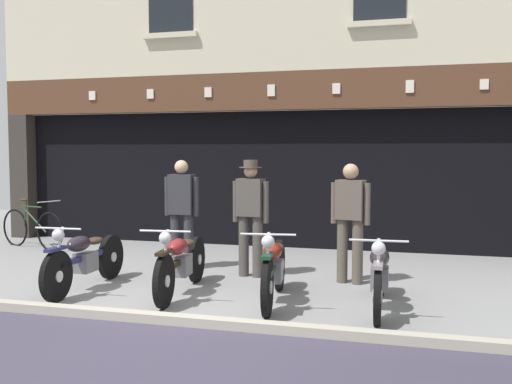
{
  "coord_description": "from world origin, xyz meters",
  "views": [
    {
      "loc": [
        2.68,
        -5.61,
        1.83
      ],
      "look_at": [
        0.31,
        2.82,
        1.23
      ],
      "focal_mm": 41.39,
      "sensor_mm": 36.0,
      "label": 1
    }
  ],
  "objects_px": {
    "motorcycle_center_left": "(181,262)",
    "salesman_right": "(350,217)",
    "motorcycle_left": "(85,258)",
    "salesman_left": "(182,209)",
    "motorcycle_center_right": "(380,274)",
    "leaning_bicycle": "(32,228)",
    "shopkeeper_center": "(251,212)",
    "advert_board_far": "(100,151)",
    "advert_board_near": "(154,154)",
    "motorcycle_center": "(274,267)"
  },
  "relations": [
    {
      "from": "motorcycle_center_left",
      "to": "salesman_right",
      "type": "height_order",
      "value": "salesman_right"
    },
    {
      "from": "salesman_right",
      "to": "motorcycle_center_left",
      "type": "bearing_deg",
      "value": 42.72
    },
    {
      "from": "motorcycle_left",
      "to": "salesman_left",
      "type": "xyz_separation_m",
      "value": [
        0.71,
        1.62,
        0.52
      ]
    },
    {
      "from": "motorcycle_left",
      "to": "motorcycle_center_right",
      "type": "bearing_deg",
      "value": 179.39
    },
    {
      "from": "motorcycle_center_right",
      "to": "leaning_bicycle",
      "type": "bearing_deg",
      "value": -24.1
    },
    {
      "from": "shopkeeper_center",
      "to": "advert_board_far",
      "type": "xyz_separation_m",
      "value": [
        -4.1,
        2.81,
        0.89
      ]
    },
    {
      "from": "motorcycle_left",
      "to": "motorcycle_center_right",
      "type": "xyz_separation_m",
      "value": [
        3.83,
        0.05,
        -0.0
      ]
    },
    {
      "from": "motorcycle_left",
      "to": "salesman_right",
      "type": "distance_m",
      "value": 3.63
    },
    {
      "from": "motorcycle_center_right",
      "to": "motorcycle_left",
      "type": "bearing_deg",
      "value": -1.3
    },
    {
      "from": "motorcycle_center_left",
      "to": "shopkeeper_center",
      "type": "height_order",
      "value": "shopkeeper_center"
    },
    {
      "from": "salesman_left",
      "to": "advert_board_far",
      "type": "bearing_deg",
      "value": -42.0
    },
    {
      "from": "motorcycle_left",
      "to": "motorcycle_center_left",
      "type": "distance_m",
      "value": 1.33
    },
    {
      "from": "advert_board_near",
      "to": "shopkeeper_center",
      "type": "bearing_deg",
      "value": -44.38
    },
    {
      "from": "salesman_left",
      "to": "motorcycle_center",
      "type": "bearing_deg",
      "value": 138.97
    },
    {
      "from": "motorcycle_center",
      "to": "salesman_left",
      "type": "xyz_separation_m",
      "value": [
        -1.86,
        1.59,
        0.51
      ]
    },
    {
      "from": "motorcycle_left",
      "to": "motorcycle_center_right",
      "type": "relative_size",
      "value": 1.02
    },
    {
      "from": "salesman_left",
      "to": "salesman_right",
      "type": "relative_size",
      "value": 1.02
    },
    {
      "from": "salesman_right",
      "to": "leaning_bicycle",
      "type": "distance_m",
      "value": 6.36
    },
    {
      "from": "salesman_left",
      "to": "salesman_right",
      "type": "bearing_deg",
      "value": 173.26
    },
    {
      "from": "motorcycle_center_left",
      "to": "advert_board_far",
      "type": "height_order",
      "value": "advert_board_far"
    },
    {
      "from": "advert_board_near",
      "to": "motorcycle_center",
      "type": "bearing_deg",
      "value": -49.52
    },
    {
      "from": "motorcycle_center",
      "to": "advert_board_far",
      "type": "relative_size",
      "value": 1.81
    },
    {
      "from": "motorcycle_center_left",
      "to": "motorcycle_center",
      "type": "relative_size",
      "value": 1.04
    },
    {
      "from": "motorcycle_center",
      "to": "leaning_bicycle",
      "type": "distance_m",
      "value": 6.06
    },
    {
      "from": "motorcycle_center",
      "to": "salesman_right",
      "type": "relative_size",
      "value": 1.18
    },
    {
      "from": "advert_board_near",
      "to": "advert_board_far",
      "type": "bearing_deg",
      "value": 180.0
    },
    {
      "from": "shopkeeper_center",
      "to": "advert_board_near",
      "type": "height_order",
      "value": "advert_board_near"
    },
    {
      "from": "salesman_right",
      "to": "advert_board_far",
      "type": "height_order",
      "value": "advert_board_far"
    },
    {
      "from": "motorcycle_center",
      "to": "salesman_right",
      "type": "xyz_separation_m",
      "value": [
        0.76,
        1.31,
        0.49
      ]
    },
    {
      "from": "motorcycle_center_left",
      "to": "advert_board_near",
      "type": "relative_size",
      "value": 2.07
    },
    {
      "from": "motorcycle_center_left",
      "to": "leaning_bicycle",
      "type": "relative_size",
      "value": 1.2
    },
    {
      "from": "advert_board_near",
      "to": "leaning_bicycle",
      "type": "bearing_deg",
      "value": -142.21
    },
    {
      "from": "motorcycle_center_left",
      "to": "motorcycle_center_right",
      "type": "xyz_separation_m",
      "value": [
        2.5,
        -0.06,
        -0.01
      ]
    },
    {
      "from": "motorcycle_left",
      "to": "motorcycle_center",
      "type": "bearing_deg",
      "value": 179.23
    },
    {
      "from": "motorcycle_center_right",
      "to": "leaning_bicycle",
      "type": "height_order",
      "value": "leaning_bicycle"
    },
    {
      "from": "motorcycle_left",
      "to": "leaning_bicycle",
      "type": "height_order",
      "value": "leaning_bicycle"
    },
    {
      "from": "motorcycle_center_left",
      "to": "shopkeeper_center",
      "type": "xyz_separation_m",
      "value": [
        0.56,
        1.27,
        0.53
      ]
    },
    {
      "from": "motorcycle_left",
      "to": "advert_board_far",
      "type": "relative_size",
      "value": 1.84
    },
    {
      "from": "motorcycle_left",
      "to": "shopkeeper_center",
      "type": "xyz_separation_m",
      "value": [
        1.89,
        1.39,
        0.53
      ]
    },
    {
      "from": "motorcycle_center",
      "to": "advert_board_near",
      "type": "relative_size",
      "value": 1.99
    },
    {
      "from": "motorcycle_center_left",
      "to": "advert_board_far",
      "type": "relative_size",
      "value": 1.88
    },
    {
      "from": "motorcycle_left",
      "to": "motorcycle_center",
      "type": "relative_size",
      "value": 1.02
    },
    {
      "from": "shopkeeper_center",
      "to": "salesman_right",
      "type": "relative_size",
      "value": 1.03
    },
    {
      "from": "motorcycle_center",
      "to": "advert_board_near",
      "type": "xyz_separation_m",
      "value": [
        -3.55,
        4.16,
        1.34
      ]
    },
    {
      "from": "salesman_right",
      "to": "advert_board_near",
      "type": "distance_m",
      "value": 5.25
    },
    {
      "from": "motorcycle_left",
      "to": "motorcycle_center_left",
      "type": "relative_size",
      "value": 0.98
    },
    {
      "from": "salesman_right",
      "to": "advert_board_far",
      "type": "relative_size",
      "value": 1.53
    },
    {
      "from": "motorcycle_center",
      "to": "motorcycle_center_left",
      "type": "bearing_deg",
      "value": -11.24
    },
    {
      "from": "shopkeeper_center",
      "to": "salesman_right",
      "type": "xyz_separation_m",
      "value": [
        1.45,
        -0.05,
        -0.02
      ]
    },
    {
      "from": "motorcycle_left",
      "to": "salesman_right",
      "type": "xyz_separation_m",
      "value": [
        3.33,
        1.33,
        0.51
      ]
    }
  ]
}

